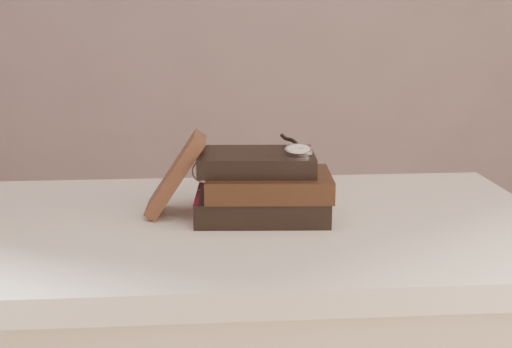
{
  "coord_description": "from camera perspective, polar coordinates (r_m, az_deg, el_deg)",
  "views": [
    {
      "loc": [
        -0.09,
        -0.75,
        1.1
      ],
      "look_at": [
        0.0,
        0.37,
        0.82
      ],
      "focal_mm": 48.57,
      "sensor_mm": 36.0,
      "label": 1
    }
  ],
  "objects": [
    {
      "name": "table",
      "position": [
        1.19,
        -0.06,
        -8.03
      ],
      "size": [
        1.0,
        0.6,
        0.75
      ],
      "color": "silver",
      "rests_on": "ground"
    },
    {
      "name": "journal",
      "position": [
        1.18,
        -6.62,
        -0.01
      ],
      "size": [
        0.11,
        0.1,
        0.14
      ],
      "primitive_type": "cube",
      "rotation": [
        0.0,
        0.59,
        -0.03
      ],
      "color": "#3B2116",
      "rests_on": "table"
    },
    {
      "name": "book_stack",
      "position": [
        1.16,
        0.56,
        -1.12
      ],
      "size": [
        0.23,
        0.17,
        0.11
      ],
      "color": "black",
      "rests_on": "table"
    },
    {
      "name": "pocket_watch",
      "position": [
        1.14,
        3.42,
        2.05
      ],
      "size": [
        0.05,
        0.15,
        0.02
      ],
      "color": "silver",
      "rests_on": "book_stack"
    },
    {
      "name": "eyeglasses",
      "position": [
        1.23,
        -3.2,
        0.27
      ],
      "size": [
        0.1,
        0.11,
        0.04
      ],
      "color": "silver",
      "rests_on": "book_stack"
    }
  ]
}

